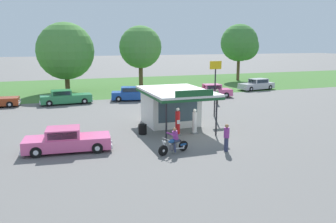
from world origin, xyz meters
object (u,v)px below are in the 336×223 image
gas_pump_nearside (178,123)px  motorcycle_with_rider (174,143)px  featured_classic_sedan (67,141)px  spare_tire_stack (143,129)px  parked_car_back_row_centre_right (133,94)px  bystander_strolling_foreground (162,95)px  parked_car_back_row_centre_left (65,98)px  parked_car_back_row_centre (210,91)px  roadside_pole_sign (215,79)px  bystander_standing_back_lot (217,96)px  parked_car_back_row_left (257,85)px  gas_pump_offside (195,122)px  bystander_chatting_near_pumps (226,137)px

gas_pump_nearside → motorcycle_with_rider: bearing=-114.0°
featured_classic_sedan → spare_tire_stack: featured_classic_sedan is taller
gas_pump_nearside → parked_car_back_row_centre_right: (0.45, 15.54, -0.20)m
gas_pump_nearside → bystander_strolling_foreground: size_ratio=1.19×
parked_car_back_row_centre_left → parked_car_back_row_centre: 16.84m
featured_classic_sedan → roadside_pole_sign: size_ratio=1.10×
bystander_standing_back_lot → bystander_strolling_foreground: bearing=153.6°
parked_car_back_row_left → bystander_standing_back_lot: bearing=-141.8°
gas_pump_nearside → spare_tire_stack: 2.61m
bystander_standing_back_lot → gas_pump_offside: bearing=-124.9°
featured_classic_sedan → parked_car_back_row_centre_left: size_ratio=0.97×
gas_pump_offside → bystander_standing_back_lot: bearing=55.1°
motorcycle_with_rider → gas_pump_offside: bearing=51.3°
gas_pump_offside → roadside_pole_sign: (4.00, 4.69, 2.53)m
gas_pump_offside → spare_tire_stack: bearing=163.3°
featured_classic_sedan → parked_car_back_row_left: size_ratio=0.97×
gas_pump_offside → roadside_pole_sign: 6.66m
parked_car_back_row_centre → parked_car_back_row_left: size_ratio=0.98×
parked_car_back_row_centre_right → bystander_chatting_near_pumps: size_ratio=3.08×
parked_car_back_row_left → bystander_chatting_near_pumps: 28.76m
parked_car_back_row_centre_left → bystander_chatting_near_pumps: bearing=-67.2°
bystander_chatting_near_pumps → gas_pump_nearside: bearing=108.5°
parked_car_back_row_left → gas_pump_offside: bearing=-133.7°
bystander_standing_back_lot → roadside_pole_sign: bearing=-119.6°
spare_tire_stack → gas_pump_nearside: bearing=-25.2°
motorcycle_with_rider → parked_car_back_row_centre_left: 20.09m
spare_tire_stack → parked_car_back_row_left: bearing=39.3°
bystander_chatting_near_pumps → bystander_standing_back_lot: (6.95, 14.60, -0.05)m
parked_car_back_row_centre_left → spare_tire_stack: (4.64, -14.57, -0.33)m
parked_car_back_row_centre → bystander_chatting_near_pumps: (-8.38, -19.08, 0.20)m
motorcycle_with_rider → bystander_chatting_near_pumps: size_ratio=1.22×
motorcycle_with_rider → roadside_pole_sign: size_ratio=0.42×
parked_car_back_row_centre → parked_car_back_row_centre_right: 9.46m
parked_car_back_row_centre_right → bystander_standing_back_lot: bystander_standing_back_lot is taller
motorcycle_with_rider → parked_car_back_row_centre_left: bearing=105.3°
parked_car_back_row_centre_right → gas_pump_nearside: bearing=-91.6°
featured_classic_sedan → bystander_standing_back_lot: (16.11, 11.37, 0.19)m
gas_pump_nearside → bystander_chatting_near_pumps: gas_pump_nearside is taller
gas_pump_nearside → parked_car_back_row_left: gas_pump_nearside is taller
gas_pump_offside → parked_car_back_row_centre_right: bearing=93.2°
gas_pump_nearside → bystander_standing_back_lot: 13.21m
parked_car_back_row_centre_right → parked_car_back_row_left: size_ratio=0.94×
motorcycle_with_rider → bystander_chatting_near_pumps: (3.14, -0.71, 0.25)m
motorcycle_with_rider → parked_car_back_row_centre_right: size_ratio=0.40×
bystander_standing_back_lot → gas_pump_nearside: bearing=-129.7°
parked_car_back_row_centre_right → bystander_chatting_near_pumps: (1.03, -19.97, 0.19)m
bystander_standing_back_lot → roadside_pole_sign: (-3.11, -5.48, 2.50)m
motorcycle_with_rider → bystander_standing_back_lot: (10.09, 13.90, 0.20)m
bystander_chatting_near_pumps → roadside_pole_sign: roadside_pole_sign is taller
bystander_strolling_foreground → parked_car_back_row_centre_right: bearing=134.0°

